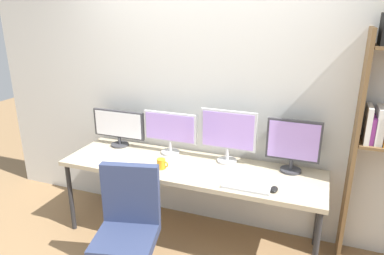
{
  "coord_description": "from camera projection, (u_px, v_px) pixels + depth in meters",
  "views": [
    {
      "loc": [
        1.04,
        -2.1,
        2.09
      ],
      "look_at": [
        0.0,
        0.65,
        1.09
      ],
      "focal_mm": 33.07,
      "sensor_mm": 36.0,
      "label": 1
    }
  ],
  "objects": [
    {
      "name": "wall_back",
      "position": [
        206.0,
        95.0,
        3.36
      ],
      "size": [
        4.75,
        0.1,
        2.6
      ],
      "color": "silver",
      "rests_on": "ground_plane"
    },
    {
      "name": "desk",
      "position": [
        190.0,
        171.0,
        3.19
      ],
      "size": [
        2.35,
        0.68,
        0.74
      ],
      "color": "tan",
      "rests_on": "ground_plane"
    },
    {
      "name": "office_chair",
      "position": [
        128.0,
        243.0,
        2.67
      ],
      "size": [
        0.53,
        0.54,
        0.99
      ],
      "color": "#2D2D33",
      "rests_on": "ground_plane"
    },
    {
      "name": "monitor_far_left",
      "position": [
        119.0,
        126.0,
        3.58
      ],
      "size": [
        0.56,
        0.18,
        0.37
      ],
      "color": "#38383D",
      "rests_on": "desk"
    },
    {
      "name": "monitor_center_left",
      "position": [
        170.0,
        130.0,
        3.38
      ],
      "size": [
        0.54,
        0.18,
        0.41
      ],
      "color": "silver",
      "rests_on": "desk"
    },
    {
      "name": "monitor_center_right",
      "position": [
        228.0,
        133.0,
        3.17
      ],
      "size": [
        0.51,
        0.18,
        0.49
      ],
      "color": "silver",
      "rests_on": "desk"
    },
    {
      "name": "monitor_far_right",
      "position": [
        293.0,
        144.0,
        2.99
      ],
      "size": [
        0.45,
        0.18,
        0.47
      ],
      "color": "#38383D",
      "rests_on": "desk"
    },
    {
      "name": "keyboard_left",
      "position": [
        122.0,
        166.0,
        3.15
      ],
      "size": [
        0.37,
        0.13,
        0.02
      ],
      "primitive_type": "cube",
      "color": "silver",
      "rests_on": "desk"
    },
    {
      "name": "keyboard_right",
      "position": [
        246.0,
        187.0,
        2.78
      ],
      "size": [
        0.38,
        0.13,
        0.02
      ],
      "primitive_type": "cube",
      "color": "silver",
      "rests_on": "desk"
    },
    {
      "name": "computer_mouse",
      "position": [
        274.0,
        189.0,
        2.73
      ],
      "size": [
        0.06,
        0.1,
        0.03
      ],
      "primitive_type": "ellipsoid",
      "color": "black",
      "rests_on": "desk"
    },
    {
      "name": "coffee_mug",
      "position": [
        161.0,
        164.0,
        3.11
      ],
      "size": [
        0.11,
        0.08,
        0.09
      ],
      "color": "orange",
      "rests_on": "desk"
    }
  ]
}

